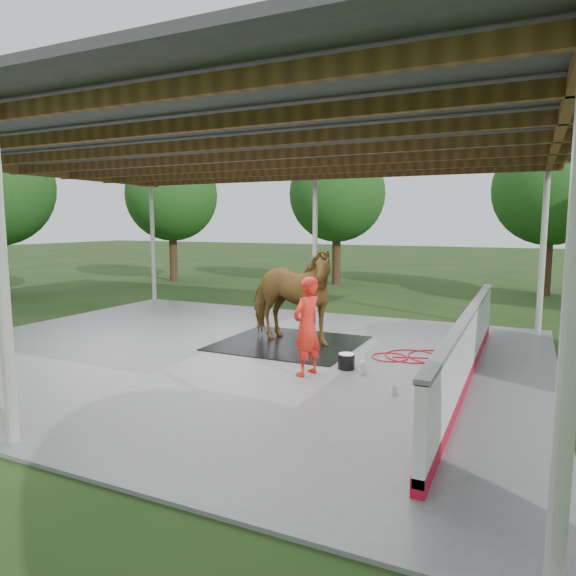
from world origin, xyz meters
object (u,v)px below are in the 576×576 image
at_px(handler, 307,326).
at_px(wash_bucket, 346,361).
at_px(horse, 289,296).
at_px(dasher_board, 468,348).

xyz_separation_m(handler, wash_bucket, (0.49, 0.63, -0.69)).
bearing_deg(handler, wash_bucket, 158.00).
bearing_deg(wash_bucket, horse, 143.18).
height_order(handler, wash_bucket, handler).
distance_m(horse, handler, 2.28).
bearing_deg(horse, wash_bucket, -113.11).
distance_m(horse, wash_bucket, 2.33).
height_order(horse, handler, horse).
bearing_deg(handler, horse, -131.09).
relative_size(dasher_board, handler, 4.78).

